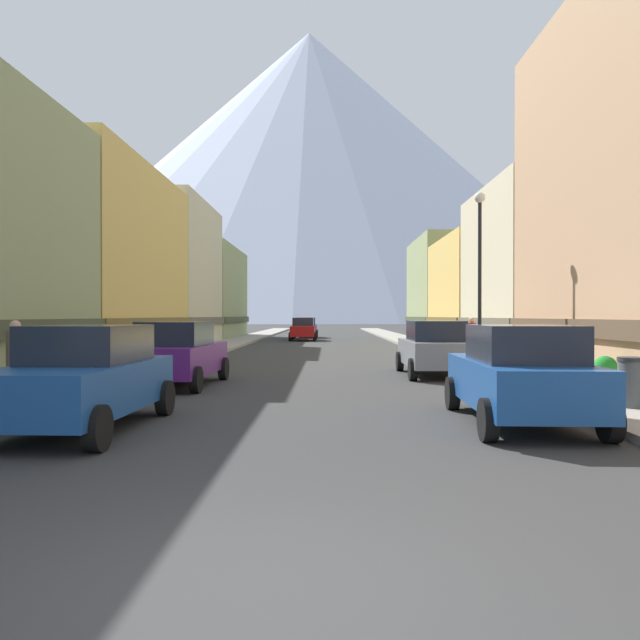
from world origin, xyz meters
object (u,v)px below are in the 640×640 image
object	(u,v)px
trash_bin_right	(633,382)
streetlamp_right	(480,254)
car_right_0	(520,374)
car_left_1	(178,353)
pedestrian_1	(15,363)
car_right_1	(434,348)
car_left_0	(84,377)
car_driving_1	(303,329)
potted_plant_2	(605,373)
car_driving_0	(306,327)
potted_plant_1	(553,357)
pedestrian_0	(472,340)

from	to	relation	value
trash_bin_right	streetlamp_right	size ratio (longest dim) A/B	0.17
car_right_0	streetlamp_right	size ratio (longest dim) A/B	0.76
car_left_1	pedestrian_1	world-z (taller)	pedestrian_1
streetlamp_right	car_right_1	bearing A→B (deg)	-166.42
car_left_0	car_driving_1	distance (m)	38.28
trash_bin_right	pedestrian_1	bearing A→B (deg)	176.56
streetlamp_right	pedestrian_1	bearing A→B (deg)	-147.07
car_left_0	potted_plant_2	size ratio (longest dim) A/B	5.34
car_left_0	car_left_1	world-z (taller)	same
potted_plant_2	car_driving_1	bearing A→B (deg)	104.28
car_driving_1	car_left_0	bearing A→B (deg)	-93.29
car_driving_0	car_driving_1	xyz separation A→B (m)	(0.00, -6.16, 0.00)
car_left_1	potted_plant_1	world-z (taller)	car_left_1
car_driving_0	potted_plant_1	bearing A→B (deg)	-76.74
car_left_0	car_driving_0	xyz separation A→B (m)	(2.20, 44.38, 0.00)
car_left_1	streetlamp_right	size ratio (longest dim) A/B	0.76
car_left_0	streetlamp_right	size ratio (longest dim) A/B	0.76
car_driving_1	streetlamp_right	world-z (taller)	streetlamp_right
trash_bin_right	streetlamp_right	xyz separation A→B (m)	(-1.00, 8.27, 3.34)
car_right_1	potted_plant_1	xyz separation A→B (m)	(3.20, -1.75, -0.17)
car_left_1	pedestrian_1	distance (m)	4.77
car_left_0	car_right_0	distance (m)	7.62
trash_bin_right	car_left_0	bearing A→B (deg)	-170.29
car_left_1	streetlamp_right	bearing A→B (deg)	20.46
car_driving_0	pedestrian_1	distance (m)	42.14
car_left_1	potted_plant_2	xyz separation A→B (m)	(10.80, -2.16, -0.33)
streetlamp_right	potted_plant_1	bearing A→B (deg)	-52.20
car_left_0	car_right_1	size ratio (longest dim) A/B	1.01
car_left_1	potted_plant_2	world-z (taller)	car_left_1
car_left_0	car_right_1	bearing A→B (deg)	51.74
potted_plant_1	car_left_1	bearing A→B (deg)	-173.20
car_driving_0	streetlamp_right	xyz separation A→B (m)	(6.95, -34.37, 3.09)
car_left_1	streetlamp_right	distance (m)	10.24
car_driving_0	trash_bin_right	world-z (taller)	car_driving_0
car_driving_0	streetlamp_right	world-z (taller)	streetlamp_right
potted_plant_1	pedestrian_1	distance (m)	14.30
car_driving_0	car_right_0	bearing A→B (deg)	-82.97
car_right_1	car_driving_1	distance (m)	29.09
pedestrian_0	car_driving_0	bearing A→B (deg)	104.98
car_right_0	car_right_1	world-z (taller)	same
trash_bin_right	potted_plant_2	xyz separation A→B (m)	(0.65, 2.69, -0.07)
pedestrian_0	potted_plant_1	bearing A→B (deg)	-84.01
car_driving_0	car_driving_1	world-z (taller)	same
car_right_1	potted_plant_2	xyz separation A→B (m)	(3.20, -5.20, -0.33)
streetlamp_right	car_left_0	bearing A→B (deg)	-132.43
car_left_1	car_right_1	bearing A→B (deg)	21.80
car_driving_0	pedestrian_0	bearing A→B (deg)	-75.02
car_left_0	pedestrian_1	xyz separation A→B (m)	(-2.45, 2.50, 0.04)
potted_plant_1	pedestrian_1	xyz separation A→B (m)	(-13.25, -5.39, 0.21)
car_left_1	car_driving_1	xyz separation A→B (m)	(2.20, 31.62, 0.00)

